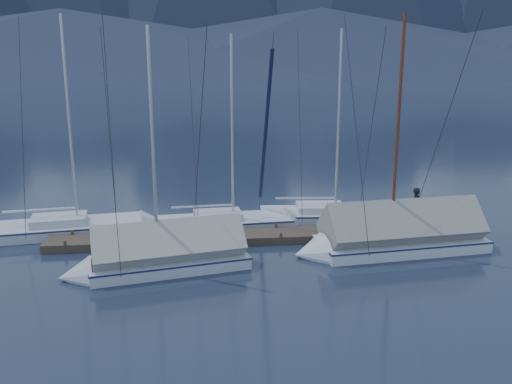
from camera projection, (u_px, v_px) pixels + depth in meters
ground at (262, 256)px, 21.99m from camera, size 1000.00×1000.00×0.00m
dock at (256, 238)px, 23.90m from camera, size 18.00×1.50×0.54m
mooring_posts at (245, 233)px, 23.78m from camera, size 15.12×1.52×0.35m
sailboat_open_left at (91, 228)px, 25.07m from camera, size 8.26×3.62×10.62m
sailboat_open_mid at (244, 223)px, 25.89m from camera, size 7.50×3.17×9.76m
sailboat_open_right at (346, 216)px, 26.94m from camera, size 7.78×3.27×10.08m
sailboat_covered_near at (387, 239)px, 22.49m from camera, size 8.34×3.59×10.56m
sailboat_covered_far at (154, 258)px, 20.40m from camera, size 7.28×3.50×9.82m
person at (417, 206)px, 24.91m from camera, size 0.61×0.74×1.74m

